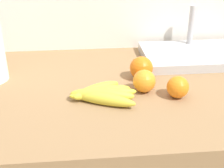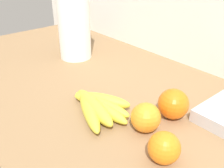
# 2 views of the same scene
# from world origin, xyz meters

# --- Properties ---
(wall_back) EXTENTS (2.38, 0.06, 1.30)m
(wall_back) POSITION_xyz_m (0.00, 0.40, 0.65)
(wall_back) COLOR silver
(wall_back) RESTS_ON ground
(banana_bunch) EXTENTS (0.22, 0.18, 0.04)m
(banana_bunch) POSITION_xyz_m (-0.10, -0.09, 0.88)
(banana_bunch) COLOR gold
(banana_bunch) RESTS_ON counter
(orange_right) EXTENTS (0.08, 0.08, 0.08)m
(orange_right) POSITION_xyz_m (0.04, -0.05, 0.89)
(orange_right) COLOR orange
(orange_right) RESTS_ON counter
(orange_back_right) EXTENTS (0.07, 0.07, 0.07)m
(orange_back_right) POSITION_xyz_m (0.14, -0.10, 0.89)
(orange_back_right) COLOR orange
(orange_back_right) RESTS_ON counter
(orange_center) EXTENTS (0.08, 0.08, 0.08)m
(orange_center) POSITION_xyz_m (0.05, 0.05, 0.90)
(orange_center) COLOR orange
(orange_center) RESTS_ON counter
(sink_basin) EXTENTS (0.43, 0.28, 0.20)m
(sink_basin) POSITION_xyz_m (0.30, 0.21, 0.88)
(sink_basin) COLOR #B7BABF
(sink_basin) RESTS_ON counter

